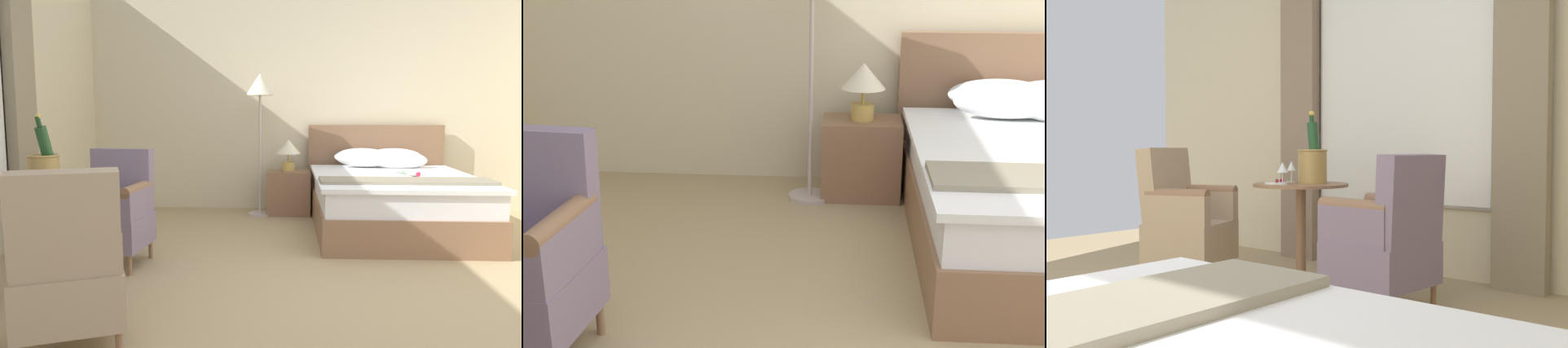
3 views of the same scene
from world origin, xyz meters
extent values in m
cube|color=beige|center=(-2.98, 0.00, 1.45)|extent=(0.12, 6.02, 2.91)
cube|color=white|center=(-2.90, 0.00, 1.58)|extent=(0.02, 1.57, 2.10)
cube|color=white|center=(-2.87, 0.00, 1.58)|extent=(0.02, 1.49, 2.06)
cube|color=gray|center=(-2.82, 0.97, 1.35)|extent=(0.10, 0.36, 2.71)
cube|color=gray|center=(-2.82, -0.97, 1.35)|extent=(0.10, 0.36, 2.71)
cylinder|color=#886246|center=(-2.01, -0.26, 0.01)|extent=(0.40, 0.40, 0.03)
cylinder|color=#886246|center=(-2.01, -0.26, 0.35)|extent=(0.07, 0.07, 0.70)
cylinder|color=#886246|center=(-2.01, -0.26, 0.71)|extent=(0.66, 0.66, 0.02)
cylinder|color=#A38347|center=(-2.07, -0.21, 0.84)|extent=(0.20, 0.20, 0.23)
torus|color=#A38347|center=(-2.07, -0.21, 0.95)|extent=(0.21, 0.21, 0.02)
cylinder|color=white|center=(-2.07, -0.21, 0.93)|extent=(0.18, 0.18, 0.03)
cylinder|color=#1E4723|center=(-2.06, -0.19, 0.99)|extent=(0.11, 0.14, 0.31)
cylinder|color=#193D1E|center=(-2.08, -0.23, 1.17)|extent=(0.04, 0.05, 0.08)
sphere|color=gold|center=(-2.08, -0.23, 1.21)|extent=(0.04, 0.04, 0.04)
cylinder|color=white|center=(-2.09, -0.42, 0.72)|extent=(0.07, 0.07, 0.01)
cylinder|color=white|center=(-2.09, -0.42, 0.77)|extent=(0.01, 0.01, 0.08)
cone|color=white|center=(-2.09, -0.42, 0.84)|extent=(0.06, 0.06, 0.07)
cylinder|color=white|center=(-1.83, -0.28, 0.72)|extent=(0.07, 0.07, 0.01)
cylinder|color=white|center=(-1.83, -0.28, 0.76)|extent=(0.01, 0.01, 0.07)
cone|color=white|center=(-1.83, -0.28, 0.84)|extent=(0.07, 0.07, 0.07)
cylinder|color=white|center=(-1.84, -0.35, 0.73)|extent=(0.16, 0.16, 0.01)
sphere|color=maroon|center=(-1.89, -0.33, 0.75)|extent=(0.03, 0.03, 0.03)
sphere|color=maroon|center=(-1.84, -0.34, 0.75)|extent=(0.02, 0.02, 0.02)
cylinder|color=#886246|center=(-2.11, 0.27, 0.08)|extent=(0.04, 0.04, 0.16)
cylinder|color=#886246|center=(-1.66, 0.23, 0.08)|extent=(0.04, 0.04, 0.16)
cylinder|color=#886246|center=(-2.07, 0.72, 0.08)|extent=(0.04, 0.04, 0.16)
cylinder|color=#886246|center=(-1.62, 0.68, 0.08)|extent=(0.04, 0.04, 0.16)
cube|color=slate|center=(-1.86, 0.48, 0.28)|extent=(0.58, 0.58, 0.25)
cube|color=slate|center=(-1.84, 0.69, 0.67)|extent=(0.52, 0.19, 0.52)
cube|color=slate|center=(-2.08, 0.48, 0.52)|extent=(0.13, 0.50, 0.22)
cylinder|color=#886246|center=(-2.08, 0.48, 0.63)|extent=(0.13, 0.50, 0.09)
cube|color=slate|center=(-1.65, 0.44, 0.52)|extent=(0.13, 0.50, 0.22)
cylinder|color=#886246|center=(-1.65, 0.44, 0.63)|extent=(0.13, 0.50, 0.09)
cylinder|color=#886246|center=(-1.46, -0.67, 0.07)|extent=(0.04, 0.04, 0.15)
cylinder|color=#886246|center=(-1.89, -0.84, 0.07)|extent=(0.04, 0.04, 0.15)
cylinder|color=#886246|center=(-1.31, -1.06, 0.07)|extent=(0.04, 0.04, 0.15)
cylinder|color=#886246|center=(-1.73, -1.23, 0.07)|extent=(0.04, 0.04, 0.15)
cube|color=tan|center=(-1.60, -0.95, 0.29)|extent=(0.68, 0.66, 0.29)
cube|color=tan|center=(-1.52, -1.13, 0.70)|extent=(0.54, 0.35, 0.53)
cube|color=tan|center=(-1.40, -0.85, 0.54)|extent=(0.25, 0.46, 0.21)
cylinder|color=#886246|center=(-1.40, -0.85, 0.65)|extent=(0.25, 0.46, 0.09)
cube|color=tan|center=(-1.81, -1.01, 0.54)|extent=(0.25, 0.46, 0.21)
cylinder|color=#886246|center=(-1.81, -1.01, 0.65)|extent=(0.25, 0.46, 0.09)
camera|label=1|loc=(-0.47, -3.44, 1.25)|focal=35.00mm
camera|label=2|loc=(-0.58, -2.06, 1.67)|focal=50.00mm
camera|label=3|loc=(1.05, 2.33, 0.96)|focal=40.00mm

